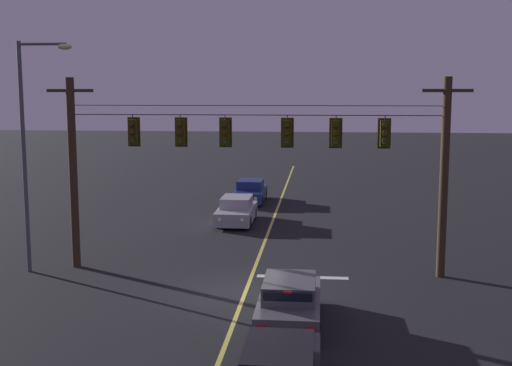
# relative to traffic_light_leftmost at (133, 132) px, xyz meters

# --- Properties ---
(ground_plane) EXTENTS (180.00, 180.00, 0.00)m
(ground_plane) POSITION_rel_traffic_light_leftmost_xyz_m (4.60, -2.70, -5.32)
(ground_plane) COLOR black
(lane_centre_stripe) EXTENTS (0.14, 60.00, 0.01)m
(lane_centre_stripe) POSITION_rel_traffic_light_leftmost_xyz_m (4.60, 6.02, -5.32)
(lane_centre_stripe) COLOR #D1C64C
(lane_centre_stripe) RESTS_ON ground
(stop_bar_paint) EXTENTS (3.40, 0.36, 0.01)m
(stop_bar_paint) POSITION_rel_traffic_light_leftmost_xyz_m (6.50, -0.58, -5.32)
(stop_bar_paint) COLOR silver
(stop_bar_paint) RESTS_ON ground
(signal_span_assembly) EXTENTS (15.82, 0.32, 7.38)m
(signal_span_assembly) POSITION_rel_traffic_light_leftmost_xyz_m (4.60, 0.02, -1.49)
(signal_span_assembly) COLOR #38281C
(signal_span_assembly) RESTS_ON ground
(traffic_light_leftmost) EXTENTS (0.48, 0.41, 1.22)m
(traffic_light_leftmost) POSITION_rel_traffic_light_leftmost_xyz_m (0.00, 0.00, 0.00)
(traffic_light_leftmost) COLOR black
(traffic_light_left_inner) EXTENTS (0.48, 0.41, 1.22)m
(traffic_light_left_inner) POSITION_rel_traffic_light_leftmost_xyz_m (1.83, 0.00, 0.00)
(traffic_light_left_inner) COLOR black
(traffic_light_centre) EXTENTS (0.48, 0.41, 1.22)m
(traffic_light_centre) POSITION_rel_traffic_light_leftmost_xyz_m (3.53, 0.00, 0.00)
(traffic_light_centre) COLOR black
(traffic_light_right_inner) EXTENTS (0.48, 0.41, 1.22)m
(traffic_light_right_inner) POSITION_rel_traffic_light_leftmost_xyz_m (5.86, 0.00, 0.00)
(traffic_light_right_inner) COLOR black
(traffic_light_rightmost) EXTENTS (0.48, 0.41, 1.22)m
(traffic_light_rightmost) POSITION_rel_traffic_light_leftmost_xyz_m (7.65, 0.00, 0.00)
(traffic_light_rightmost) COLOR black
(traffic_light_far_right) EXTENTS (0.48, 0.41, 1.22)m
(traffic_light_far_right) POSITION_rel_traffic_light_leftmost_xyz_m (9.42, 0.00, 0.00)
(traffic_light_far_right) COLOR black
(car_waiting_near_lane) EXTENTS (1.80, 4.33, 1.39)m
(car_waiting_near_lane) POSITION_rel_traffic_light_leftmost_xyz_m (6.25, -5.51, -4.68)
(car_waiting_near_lane) COLOR #4C4C51
(car_waiting_near_lane) RESTS_ON ground
(car_oncoming_lead) EXTENTS (1.80, 4.42, 1.39)m
(car_oncoming_lead) POSITION_rel_traffic_light_leftmost_xyz_m (2.75, 9.20, -4.68)
(car_oncoming_lead) COLOR #A5A5AD
(car_oncoming_lead) RESTS_ON ground
(car_oncoming_trailing) EXTENTS (1.80, 4.42, 1.39)m
(car_oncoming_trailing) POSITION_rel_traffic_light_leftmost_xyz_m (2.75, 15.79, -4.68)
(car_oncoming_trailing) COLOR navy
(car_oncoming_trailing) RESTS_ON ground
(street_lamp_corner) EXTENTS (2.11, 0.30, 8.68)m
(street_lamp_corner) POSITION_rel_traffic_light_leftmost_xyz_m (-3.66, -0.85, -0.16)
(street_lamp_corner) COLOR #4C4F54
(street_lamp_corner) RESTS_ON ground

